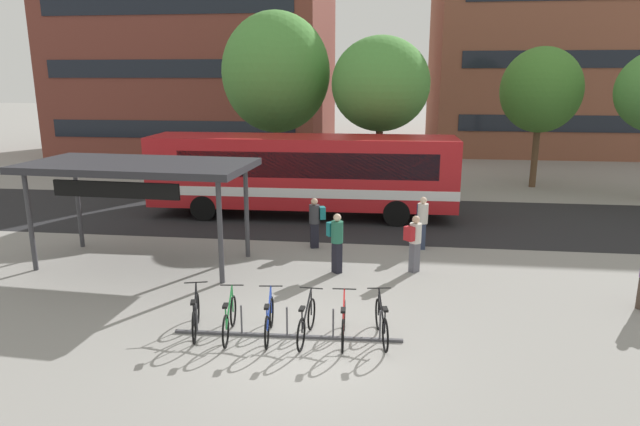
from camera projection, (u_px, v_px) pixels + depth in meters
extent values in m
plane|color=gray|center=(311.00, 347.00, 11.46)|extent=(200.00, 200.00, 0.00)
cube|color=#232326|center=(350.00, 217.00, 22.06)|extent=(80.00, 7.20, 0.01)
cube|color=red|center=(302.00, 171.00, 21.84)|extent=(12.04, 2.74, 2.70)
cube|color=white|center=(302.00, 187.00, 22.00)|extent=(12.06, 2.76, 0.36)
cube|color=black|center=(168.00, 140.00, 22.14)|extent=(1.04, 2.31, 0.40)
cube|color=black|center=(156.00, 161.00, 22.41)|extent=(0.12, 2.19, 1.40)
cube|color=black|center=(305.00, 165.00, 20.51)|extent=(9.84, 0.22, 0.97)
cube|color=black|center=(313.00, 156.00, 22.92)|extent=(9.84, 0.22, 0.97)
cylinder|color=black|center=(204.00, 208.00, 21.45)|extent=(1.00, 0.32, 1.00)
cylinder|color=black|center=(220.00, 196.00, 23.67)|extent=(1.00, 0.32, 1.00)
cylinder|color=black|center=(396.00, 213.00, 20.66)|extent=(1.00, 0.32, 1.00)
cylinder|color=black|center=(395.00, 200.00, 22.89)|extent=(1.00, 0.32, 1.00)
cube|color=#47474C|center=(287.00, 336.00, 11.90)|extent=(4.97, 0.25, 0.06)
cylinder|color=#47474C|center=(197.00, 319.00, 12.00)|extent=(0.04, 0.04, 0.70)
cylinder|color=#47474C|center=(242.00, 320.00, 11.91)|extent=(0.04, 0.04, 0.70)
cylinder|color=#47474C|center=(287.00, 322.00, 11.83)|extent=(0.04, 0.04, 0.70)
cylinder|color=#47474C|center=(333.00, 324.00, 11.74)|extent=(0.04, 0.04, 0.70)
cylinder|color=#47474C|center=(380.00, 326.00, 11.65)|extent=(0.04, 0.04, 0.70)
torus|color=black|center=(197.00, 308.00, 12.55)|extent=(0.23, 0.69, 0.70)
torus|color=black|center=(194.00, 328.00, 11.57)|extent=(0.23, 0.69, 0.70)
cube|color=black|center=(195.00, 304.00, 12.00)|extent=(0.28, 0.90, 0.58)
cylinder|color=black|center=(194.00, 314.00, 11.60)|extent=(0.04, 0.04, 0.55)
cube|color=black|center=(193.00, 302.00, 11.54)|extent=(0.15, 0.24, 0.05)
cylinder|color=black|center=(197.00, 295.00, 12.45)|extent=(0.04, 0.04, 0.65)
cylinder|color=black|center=(196.00, 282.00, 12.38)|extent=(0.51, 0.16, 0.03)
torus|color=black|center=(233.00, 311.00, 12.39)|extent=(0.13, 0.70, 0.70)
torus|color=black|center=(226.00, 331.00, 11.40)|extent=(0.13, 0.70, 0.70)
cube|color=#1E7F38|center=(229.00, 307.00, 11.84)|extent=(0.15, 0.92, 0.58)
cylinder|color=#1E7F38|center=(226.00, 318.00, 11.43)|extent=(0.03, 0.03, 0.55)
cube|color=black|center=(225.00, 306.00, 11.37)|extent=(0.13, 0.23, 0.05)
cylinder|color=#1E7F38|center=(232.00, 298.00, 12.29)|extent=(0.04, 0.04, 0.65)
cylinder|color=black|center=(232.00, 285.00, 12.22)|extent=(0.52, 0.09, 0.03)
torus|color=black|center=(271.00, 312.00, 12.34)|extent=(0.13, 0.70, 0.70)
torus|color=black|center=(267.00, 333.00, 11.35)|extent=(0.13, 0.70, 0.70)
cube|color=#1E3DB2|center=(269.00, 308.00, 11.78)|extent=(0.14, 0.92, 0.58)
cylinder|color=#1E3DB2|center=(267.00, 319.00, 11.38)|extent=(0.03, 0.03, 0.55)
cube|color=black|center=(267.00, 307.00, 11.32)|extent=(0.12, 0.23, 0.05)
cylinder|color=#1E3DB2|center=(271.00, 299.00, 12.24)|extent=(0.04, 0.04, 0.65)
cylinder|color=black|center=(271.00, 286.00, 12.16)|extent=(0.52, 0.09, 0.03)
torus|color=black|center=(311.00, 314.00, 12.22)|extent=(0.09, 0.71, 0.70)
torus|color=black|center=(301.00, 335.00, 11.25)|extent=(0.09, 0.71, 0.70)
cube|color=black|center=(307.00, 310.00, 11.68)|extent=(0.10, 0.92, 0.58)
cylinder|color=black|center=(302.00, 321.00, 11.28)|extent=(0.03, 0.03, 0.55)
cube|color=black|center=(302.00, 309.00, 11.22)|extent=(0.12, 0.23, 0.05)
cylinder|color=black|center=(311.00, 301.00, 12.13)|extent=(0.03, 0.03, 0.65)
cylinder|color=black|center=(311.00, 288.00, 12.05)|extent=(0.52, 0.06, 0.03)
torus|color=black|center=(344.00, 315.00, 12.17)|extent=(0.08, 0.71, 0.70)
torus|color=black|center=(343.00, 336.00, 11.18)|extent=(0.08, 0.71, 0.70)
cube|color=red|center=(344.00, 311.00, 11.62)|extent=(0.08, 0.92, 0.58)
cylinder|color=red|center=(343.00, 322.00, 11.22)|extent=(0.03, 0.03, 0.55)
cube|color=black|center=(343.00, 310.00, 11.15)|extent=(0.11, 0.23, 0.05)
cylinder|color=red|center=(344.00, 302.00, 12.08)|extent=(0.03, 0.03, 0.65)
cylinder|color=black|center=(344.00, 289.00, 12.00)|extent=(0.52, 0.06, 0.03)
torus|color=black|center=(378.00, 314.00, 12.22)|extent=(0.16, 0.70, 0.70)
torus|color=black|center=(385.00, 335.00, 11.23)|extent=(0.16, 0.70, 0.70)
cube|color=black|center=(382.00, 310.00, 11.67)|extent=(0.18, 0.91, 0.58)
cylinder|color=black|center=(385.00, 321.00, 11.26)|extent=(0.03, 0.03, 0.55)
cube|color=black|center=(385.00, 309.00, 11.20)|extent=(0.13, 0.23, 0.05)
cylinder|color=black|center=(379.00, 301.00, 12.12)|extent=(0.04, 0.04, 0.65)
cylinder|color=black|center=(379.00, 288.00, 12.05)|extent=(0.52, 0.11, 0.03)
cylinder|color=#38383D|center=(30.00, 222.00, 15.72)|extent=(0.15, 0.15, 2.86)
cylinder|color=#38383D|center=(220.00, 232.00, 14.72)|extent=(0.15, 0.15, 2.86)
cylinder|color=#38383D|center=(78.00, 204.00, 17.91)|extent=(0.15, 0.15, 2.86)
cylinder|color=#38383D|center=(247.00, 212.00, 16.91)|extent=(0.15, 0.15, 2.86)
cube|color=#28282D|center=(138.00, 166.00, 15.95)|extent=(6.66, 3.46, 0.20)
cube|color=black|center=(116.00, 190.00, 14.81)|extent=(3.65, 0.29, 0.44)
cube|color=black|center=(314.00, 235.00, 18.05)|extent=(0.31, 0.27, 0.83)
cylinder|color=#333338|center=(314.00, 214.00, 17.87)|extent=(0.43, 0.43, 0.61)
sphere|color=tan|center=(314.00, 202.00, 17.77)|extent=(0.22, 0.22, 0.22)
cube|color=#197075|center=(322.00, 213.00, 17.92)|extent=(0.26, 0.32, 0.40)
cube|color=#2D3851|center=(422.00, 236.00, 17.93)|extent=(0.23, 0.28, 0.86)
cylinder|color=beige|center=(423.00, 213.00, 17.74)|extent=(0.38, 0.38, 0.65)
sphere|color=beige|center=(423.00, 200.00, 17.64)|extent=(0.22, 0.22, 0.22)
cube|color=navy|center=(422.00, 211.00, 17.99)|extent=(0.30, 0.21, 0.40)
cube|color=black|center=(337.00, 258.00, 15.74)|extent=(0.32, 0.33, 0.90)
cylinder|color=#23664C|center=(337.00, 232.00, 15.55)|extent=(0.48, 0.48, 0.62)
sphere|color=beige|center=(337.00, 218.00, 15.45)|extent=(0.22, 0.22, 0.22)
cube|color=#197075|center=(332.00, 229.00, 15.76)|extent=(0.33, 0.32, 0.40)
cube|color=#565660|center=(414.00, 257.00, 15.82)|extent=(0.32, 0.33, 0.87)
cylinder|color=beige|center=(415.00, 233.00, 15.65)|extent=(0.48, 0.48, 0.57)
sphere|color=tan|center=(416.00, 220.00, 15.55)|extent=(0.22, 0.22, 0.22)
cube|color=#B21E23|center=(409.00, 234.00, 15.48)|extent=(0.33, 0.32, 0.40)
cylinder|color=brown|center=(278.00, 157.00, 27.26)|extent=(0.32, 0.32, 3.24)
ellipsoid|color=#4C8E3D|center=(276.00, 73.00, 26.29)|extent=(5.14, 5.14, 5.67)
cylinder|color=brown|center=(379.00, 161.00, 25.30)|extent=(0.32, 0.32, 3.37)
ellipsoid|color=#4C8E3D|center=(381.00, 84.00, 24.46)|extent=(4.36, 4.36, 4.18)
cylinder|color=brown|center=(535.00, 157.00, 27.77)|extent=(0.32, 0.32, 3.07)
ellipsoid|color=#427A2D|center=(541.00, 90.00, 26.98)|extent=(3.90, 3.90, 4.14)
cube|color=brown|center=(203.00, 49.00, 40.09)|extent=(17.99, 13.57, 14.84)
cube|color=black|center=(172.00, 129.00, 34.78)|extent=(15.84, 0.06, 1.10)
cube|color=black|center=(168.00, 69.00, 33.89)|extent=(15.84, 0.06, 1.10)
cube|color=black|center=(164.00, 5.00, 33.00)|extent=(15.84, 0.06, 1.10)
cube|color=brown|center=(585.00, 39.00, 40.96)|extent=(21.92, 13.38, 16.36)
cube|color=black|center=(610.00, 124.00, 35.87)|extent=(19.29, 0.06, 1.10)
cube|color=black|center=(618.00, 59.00, 34.88)|extent=(19.29, 0.06, 1.10)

